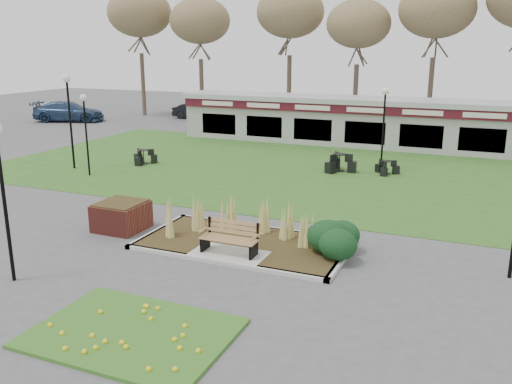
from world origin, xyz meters
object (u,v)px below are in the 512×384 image
at_px(brick_planter, 121,216).
at_px(bistro_set_a, 144,159).
at_px(car_black, 196,111).
at_px(lamp_post_mid_left, 85,117).
at_px(bistro_set_c, 386,170).
at_px(lamp_post_mid_right, 384,111).
at_px(park_bench, 230,237).
at_px(lamp_post_far_left, 68,101).
at_px(car_blue, 69,111).
at_px(lamp_post_near_left, 0,167).
at_px(bistro_set_b, 339,165).
at_px(car_silver, 228,111).
at_px(food_pavilion, 370,122).

xyz_separation_m(brick_planter, bistro_set_a, (-5.31, 9.03, -0.21)).
relative_size(brick_planter, car_black, 0.38).
relative_size(lamp_post_mid_left, bistro_set_c, 3.16).
distance_m(lamp_post_mid_left, lamp_post_mid_right, 14.08).
relative_size(bistro_set_a, bistro_set_c, 1.12).
height_order(bistro_set_c, car_black, car_black).
bearing_deg(lamp_post_mid_right, lamp_post_mid_left, -152.88).
distance_m(park_bench, brick_planter, 4.47).
bearing_deg(lamp_post_far_left, lamp_post_mid_left, -28.61).
height_order(bistro_set_c, car_blue, car_blue).
bearing_deg(car_blue, lamp_post_near_left, -161.64).
height_order(lamp_post_mid_right, bistro_set_b, lamp_post_mid_right).
bearing_deg(lamp_post_mid_right, lamp_post_far_left, -159.00).
xyz_separation_m(bistro_set_b, car_silver, (-13.16, 14.74, 0.46)).
bearing_deg(food_pavilion, bistro_set_c, -72.38).
distance_m(lamp_post_mid_left, car_blue, 20.40).
relative_size(lamp_post_near_left, lamp_post_far_left, 0.90).
xyz_separation_m(bistro_set_c, car_silver, (-15.39, 14.42, 0.53)).
bearing_deg(lamp_post_far_left, bistro_set_a, 41.46).
xyz_separation_m(food_pavilion, lamp_post_near_left, (-4.52, -23.46, 1.56)).
height_order(bistro_set_a, car_silver, car_silver).
distance_m(brick_planter, car_black, 28.48).
bearing_deg(lamp_post_far_left, food_pavilion, 44.82).
distance_m(park_bench, car_silver, 29.76).
distance_m(lamp_post_mid_right, car_silver, 20.49).
bearing_deg(bistro_set_a, brick_planter, -59.57).
bearing_deg(car_silver, lamp_post_far_left, 163.99).
bearing_deg(bistro_set_b, park_bench, -90.55).
xyz_separation_m(lamp_post_near_left, lamp_post_mid_right, (6.49, 16.72, -0.10)).
bearing_deg(lamp_post_mid_left, park_bench, -31.84).
height_order(bistro_set_a, car_black, car_black).
bearing_deg(car_blue, brick_planter, -155.81).
xyz_separation_m(lamp_post_far_left, car_black, (-3.73, 19.25, -2.72)).
distance_m(bistro_set_a, car_blue, 18.81).
height_order(lamp_post_mid_right, bistro_set_c, lamp_post_mid_right).
distance_m(lamp_post_mid_right, bistro_set_b, 3.37).
bearing_deg(lamp_post_mid_left, lamp_post_mid_right, 27.12).
relative_size(lamp_post_mid_left, car_silver, 0.85).
distance_m(park_bench, bistro_set_a, 13.79).
distance_m(brick_planter, car_silver, 27.40).
bearing_deg(lamp_post_far_left, bistro_set_c, 18.25).
height_order(lamp_post_near_left, bistro_set_b, lamp_post_near_left).
height_order(food_pavilion, bistro_set_c, food_pavilion).
bearing_deg(car_black, lamp_post_mid_right, -133.10).
relative_size(lamp_post_mid_right, bistro_set_c, 3.35).
bearing_deg(bistro_set_a, park_bench, -45.23).
height_order(park_bench, bistro_set_a, park_bench).
relative_size(brick_planter, lamp_post_near_left, 0.36).
height_order(lamp_post_mid_left, bistro_set_b, lamp_post_mid_left).
relative_size(lamp_post_mid_left, car_blue, 0.69).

